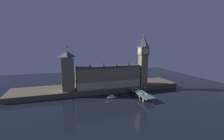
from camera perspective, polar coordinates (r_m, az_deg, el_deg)
ground_plane at (r=187.48m, az=-1.89°, el=-10.35°), size 400.00×400.00×0.00m
embankment at (r=222.51m, az=-4.69°, el=-6.31°), size 220.00×42.00×6.59m
parliament_hall at (r=213.21m, az=-1.41°, el=-2.17°), size 83.16×20.51×34.00m
clock_tower at (r=224.93m, az=10.90°, el=3.81°), size 11.96×12.07×67.34m
victoria_tower at (r=201.34m, az=-15.36°, el=-0.35°), size 14.79×14.79×53.52m
bridge at (r=196.61m, az=10.20°, el=-8.34°), size 11.38×46.00×5.95m
car_northbound_lead at (r=204.37m, az=8.10°, el=-6.81°), size 1.98×4.46×1.52m
car_northbound_trail at (r=190.79m, az=10.21°, el=-8.05°), size 1.92×4.30×1.43m
car_southbound_lead at (r=189.87m, az=12.13°, el=-8.21°), size 2.06×4.75×1.34m
pedestrian_near_rail at (r=184.03m, az=10.50°, el=-8.66°), size 0.38×0.38×1.61m
street_lamp_near at (r=180.11m, az=10.94°, el=-8.11°), size 1.34×0.60×5.93m
street_lamp_mid at (r=197.51m, az=11.64°, el=-6.58°), size 1.34×0.60×5.94m
street_lamp_far at (r=205.29m, az=6.97°, el=-5.85°), size 1.34×0.60×5.88m
boat_upstream at (r=190.62m, az=-0.10°, el=-9.52°), size 11.56×6.70×4.19m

